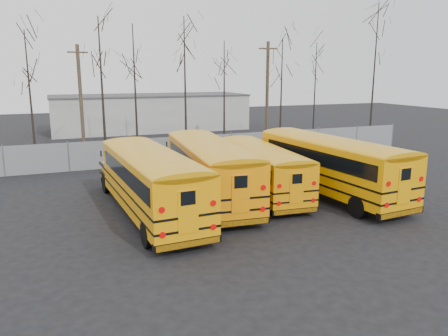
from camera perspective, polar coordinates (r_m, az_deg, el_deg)
name	(u,v)px	position (r m, az deg, el deg)	size (l,w,h in m)	color
ground	(249,207)	(22.09, 3.26, -5.16)	(120.00, 120.00, 0.00)	black
fence	(182,150)	(32.82, -5.56, 2.41)	(40.00, 0.04, 2.00)	gray
distant_building	(150,113)	(52.44, -9.63, 7.13)	(22.00, 8.00, 4.00)	beige
bus_a	(150,177)	(20.57, -9.67, -1.19)	(3.29, 11.64, 3.22)	black
bus_b	(209,165)	(22.83, -1.99, 0.38)	(3.66, 11.79, 3.25)	black
bus_c	(261,166)	(24.03, 4.81, 0.33)	(3.15, 10.21, 2.82)	black
bus_d	(328,161)	(24.45, 13.39, 0.91)	(3.66, 11.94, 3.29)	black
utility_pole_left	(81,101)	(35.55, -18.18, 8.26)	(1.53, 0.50, 8.70)	#493A29
utility_pole_right	(267,93)	(40.51, 5.66, 9.71)	(1.58, 0.77, 9.35)	#4A3929
tree_2	(31,101)	(32.98, -23.93, 7.97)	(0.26, 0.26, 9.43)	black
tree_3	(102,90)	(34.66, -15.63, 9.78)	(0.26, 0.26, 10.69)	black
tree_4	(135,90)	(37.05, -11.52, 9.95)	(0.26, 0.26, 10.47)	black
tree_5	(185,86)	(37.22, -5.10, 10.66)	(0.26, 0.26, 11.12)	black
tree_6	(224,97)	(37.24, 0.03, 9.22)	(0.26, 0.26, 9.19)	black
tree_7	(281,94)	(38.99, 7.48, 9.50)	(0.26, 0.26, 9.52)	black
tree_8	(315,93)	(43.42, 11.76, 9.56)	(0.26, 0.26, 9.40)	black
tree_9	(374,75)	(43.48, 18.99, 11.38)	(0.26, 0.26, 12.77)	black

